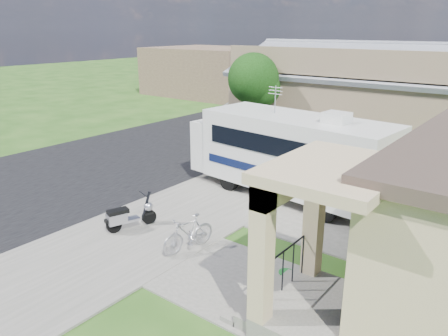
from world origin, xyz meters
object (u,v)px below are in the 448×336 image
Objects in this scene: scooter at (128,216)px; garden_hose at (286,276)px; motorhome at (289,152)px; shrub at (398,213)px; bicycle at (189,235)px; pickup_truck at (254,113)px; van at (307,97)px.

scooter is 4.25× the size of garden_hose.
motorhome is 21.03× the size of garden_hose.
bicycle is (-4.42, -2.72, -0.88)m from shrub.
shrub is 5.26m from bicycle.
garden_hose is (-1.72, -2.29, -1.28)m from shrub.
bicycle is 15.12m from pickup_truck.
bicycle is 21.51m from van.
motorhome is 5.01m from shrub.
van is (-7.14, 20.29, 0.49)m from bicycle.
pickup_truck is 0.97× the size of van.
bicycle is at bearing -80.64° from van.
motorhome is 4.72× the size of bicycle.
scooter is (-2.27, -5.25, -1.15)m from motorhome.
scooter reaches higher than bicycle.
bicycle is at bearing -85.01° from motorhome.
motorhome is 5.60m from garden_hose.
motorhome is at bearing -74.75° from van.
pickup_truck reaches higher than garden_hose.
shrub is 7.45× the size of garden_hose.
shrub is at bearing 135.31° from pickup_truck.
pickup_truck is at bearing 126.78° from garden_hose.
bicycle is (-0.03, -5.11, -1.13)m from motorhome.
scooter is 21.02m from van.
motorhome reaches higher than van.
scooter is at bearing -86.54° from van.
bicycle is 4.46× the size of garden_hose.
pickup_truck reaches higher than bicycle.
pickup_truck is 16.21m from garden_hose.
motorhome reaches higher than garden_hose.
bicycle is 2.76m from garden_hose.
scooter is at bearing 107.76° from pickup_truck.
shrub is at bearing 41.89° from scooter.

